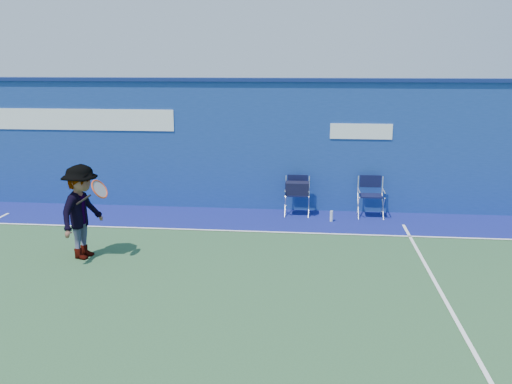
# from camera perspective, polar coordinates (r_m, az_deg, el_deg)

# --- Properties ---
(ground) EXTENTS (80.00, 80.00, 0.00)m
(ground) POSITION_cam_1_polar(r_m,az_deg,el_deg) (8.59, -11.60, -10.34)
(ground) COLOR #2A502E
(ground) RESTS_ON ground
(stadium_wall) EXTENTS (24.00, 0.50, 3.08)m
(stadium_wall) POSITION_cam_1_polar(r_m,az_deg,el_deg) (13.05, -5.17, 5.16)
(stadium_wall) COLOR navy
(stadium_wall) RESTS_ON ground
(out_of_bounds_strip) EXTENTS (24.00, 1.80, 0.01)m
(out_of_bounds_strip) POSITION_cam_1_polar(r_m,az_deg,el_deg) (12.32, -5.97, -2.73)
(out_of_bounds_strip) COLOR navy
(out_of_bounds_strip) RESTS_ON ground
(court_lines) EXTENTS (24.00, 12.00, 0.01)m
(court_lines) POSITION_cam_1_polar(r_m,az_deg,el_deg) (9.11, -10.48, -8.78)
(court_lines) COLOR white
(court_lines) RESTS_ON out_of_bounds_strip
(directors_chair_left) EXTENTS (0.54, 0.48, 0.90)m
(directors_chair_left) POSITION_cam_1_polar(r_m,az_deg,el_deg) (12.44, 4.35, -0.76)
(directors_chair_left) COLOR silver
(directors_chair_left) RESTS_ON ground
(directors_chair_right) EXTENTS (0.55, 0.49, 0.92)m
(directors_chair_right) POSITION_cam_1_polar(r_m,az_deg,el_deg) (12.55, 11.96, -1.30)
(directors_chair_right) COLOR silver
(directors_chair_right) RESTS_ON ground
(water_bottle) EXTENTS (0.07, 0.07, 0.24)m
(water_bottle) POSITION_cam_1_polar(r_m,az_deg,el_deg) (12.07, 7.94, -2.54)
(water_bottle) COLOR silver
(water_bottle) RESTS_ON ground
(tennis_player) EXTENTS (0.95, 1.19, 1.70)m
(tennis_player) POSITION_cam_1_polar(r_m,az_deg,el_deg) (10.08, -17.83, -1.99)
(tennis_player) COLOR #EA4738
(tennis_player) RESTS_ON ground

